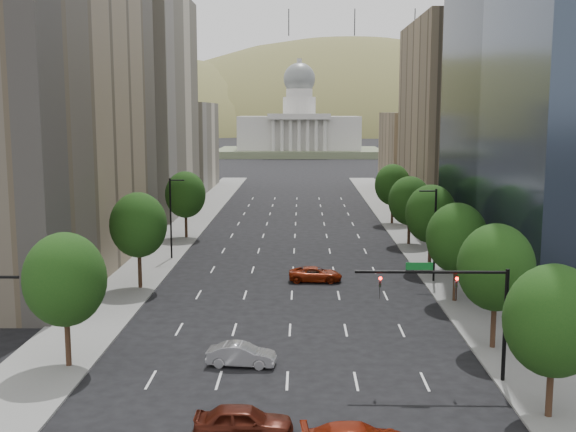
# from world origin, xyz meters

# --- Properties ---
(sidewalk_left) EXTENTS (6.00, 200.00, 0.15)m
(sidewalk_left) POSITION_xyz_m (-15.50, 60.00, 0.07)
(sidewalk_left) COLOR slate
(sidewalk_left) RESTS_ON ground
(sidewalk_right) EXTENTS (6.00, 200.00, 0.15)m
(sidewalk_right) POSITION_xyz_m (15.50, 60.00, 0.07)
(sidewalk_right) COLOR slate
(sidewalk_right) RESTS_ON ground
(midrise_cream_left) EXTENTS (14.00, 30.00, 35.00)m
(midrise_cream_left) POSITION_xyz_m (-25.00, 103.00, 17.50)
(midrise_cream_left) COLOR beige
(midrise_cream_left) RESTS_ON ground
(filler_left) EXTENTS (14.00, 26.00, 18.00)m
(filler_left) POSITION_xyz_m (-25.00, 136.00, 9.00)
(filler_left) COLOR beige
(filler_left) RESTS_ON ground
(parking_tan_right) EXTENTS (14.00, 30.00, 30.00)m
(parking_tan_right) POSITION_xyz_m (25.00, 100.00, 15.00)
(parking_tan_right) COLOR #8C7759
(parking_tan_right) RESTS_ON ground
(filler_right) EXTENTS (14.00, 26.00, 16.00)m
(filler_right) POSITION_xyz_m (25.00, 133.00, 8.00)
(filler_right) COLOR #8C7759
(filler_right) RESTS_ON ground
(tree_right_0) EXTENTS (5.20, 5.20, 8.39)m
(tree_right_0) POSITION_xyz_m (14.00, 25.00, 5.39)
(tree_right_0) COLOR #382316
(tree_right_0) RESTS_ON ground
(tree_right_1) EXTENTS (5.20, 5.20, 8.75)m
(tree_right_1) POSITION_xyz_m (14.00, 36.00, 5.75)
(tree_right_1) COLOR #382316
(tree_right_1) RESTS_ON ground
(tree_right_2) EXTENTS (5.20, 5.20, 8.61)m
(tree_right_2) POSITION_xyz_m (14.00, 48.00, 5.60)
(tree_right_2) COLOR #382316
(tree_right_2) RESTS_ON ground
(tree_right_3) EXTENTS (5.20, 5.20, 8.89)m
(tree_right_3) POSITION_xyz_m (14.00, 60.00, 5.89)
(tree_right_3) COLOR #382316
(tree_right_3) RESTS_ON ground
(tree_right_4) EXTENTS (5.20, 5.20, 8.46)m
(tree_right_4) POSITION_xyz_m (14.00, 74.00, 5.46)
(tree_right_4) COLOR #382316
(tree_right_4) RESTS_ON ground
(tree_right_5) EXTENTS (5.20, 5.20, 8.75)m
(tree_right_5) POSITION_xyz_m (14.00, 90.00, 5.75)
(tree_right_5) COLOR #382316
(tree_right_5) RESTS_ON ground
(tree_left_0) EXTENTS (5.20, 5.20, 8.75)m
(tree_left_0) POSITION_xyz_m (-14.00, 32.00, 5.75)
(tree_left_0) COLOR #382316
(tree_left_0) RESTS_ON ground
(tree_left_1) EXTENTS (5.20, 5.20, 8.97)m
(tree_left_1) POSITION_xyz_m (-14.00, 52.00, 5.96)
(tree_left_1) COLOR #382316
(tree_left_1) RESTS_ON ground
(tree_left_2) EXTENTS (5.20, 5.20, 8.68)m
(tree_left_2) POSITION_xyz_m (-14.00, 78.00, 5.68)
(tree_left_2) COLOR #382316
(tree_left_2) RESTS_ON ground
(streetlight_rn) EXTENTS (1.70, 0.20, 9.00)m
(streetlight_rn) POSITION_xyz_m (13.44, 55.00, 4.84)
(streetlight_rn) COLOR black
(streetlight_rn) RESTS_ON ground
(streetlight_ln) EXTENTS (1.70, 0.20, 9.00)m
(streetlight_ln) POSITION_xyz_m (-13.44, 65.00, 4.84)
(streetlight_ln) COLOR black
(streetlight_ln) RESTS_ON ground
(traffic_signal) EXTENTS (9.12, 0.40, 7.38)m
(traffic_signal) POSITION_xyz_m (10.53, 30.00, 5.17)
(traffic_signal) COLOR black
(traffic_signal) RESTS_ON ground
(capitol) EXTENTS (60.00, 40.00, 35.20)m
(capitol) POSITION_xyz_m (0.00, 249.71, 8.58)
(capitol) COLOR #596647
(capitol) RESTS_ON ground
(foothills) EXTENTS (720.00, 413.00, 263.00)m
(foothills) POSITION_xyz_m (34.67, 599.39, -37.78)
(foothills) COLOR olive
(foothills) RESTS_ON ground
(car_maroon) EXTENTS (4.99, 2.02, 1.70)m
(car_maroon) POSITION_xyz_m (-2.03, 22.48, 0.85)
(car_maroon) COLOR #43140B
(car_maroon) RESTS_ON ground
(car_silver) EXTENTS (4.57, 1.99, 1.46)m
(car_silver) POSITION_xyz_m (-3.00, 32.52, 0.73)
(car_silver) COLOR #97979C
(car_silver) RESTS_ON ground
(car_red_far) EXTENTS (5.16, 2.48, 1.42)m
(car_red_far) POSITION_xyz_m (2.20, 55.18, 0.71)
(car_red_far) COLOR maroon
(car_red_far) RESTS_ON ground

